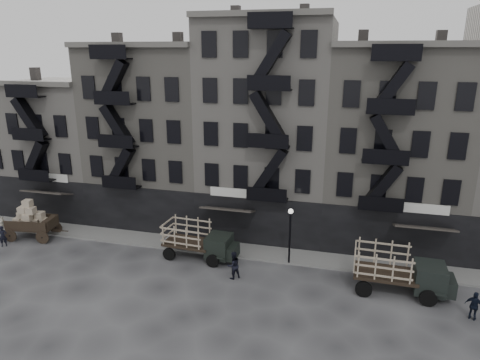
% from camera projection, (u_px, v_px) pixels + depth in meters
% --- Properties ---
extents(ground, '(140.00, 140.00, 0.00)m').
position_uv_depth(ground, '(240.00, 277.00, 29.20)').
color(ground, '#38383A').
rests_on(ground, ground).
extents(sidewalk, '(55.00, 2.50, 0.15)m').
position_uv_depth(sidewalk, '(252.00, 251.00, 32.65)').
color(sidewalk, slate).
rests_on(sidewalk, ground).
extents(building_west, '(10.00, 11.35, 13.20)m').
position_uv_depth(building_west, '(65.00, 145.00, 41.30)').
color(building_west, '#A39E96').
rests_on(building_west, ground).
extents(building_midwest, '(10.00, 11.35, 16.20)m').
position_uv_depth(building_midwest, '(160.00, 135.00, 38.47)').
color(building_midwest, gray).
rests_on(building_midwest, ground).
extents(building_center, '(10.00, 11.35, 18.20)m').
position_uv_depth(building_center, '(269.00, 129.00, 35.78)').
color(building_center, '#A39E96').
rests_on(building_center, ground).
extents(building_mideast, '(10.00, 11.35, 16.20)m').
position_uv_depth(building_mideast, '(393.00, 147.00, 33.69)').
color(building_mideast, gray).
rests_on(building_mideast, ground).
extents(lamp_post, '(0.36, 0.36, 4.28)m').
position_uv_depth(lamp_post, '(290.00, 229.00, 30.07)').
color(lamp_post, black).
rests_on(lamp_post, ground).
extents(wagon, '(4.09, 2.54, 3.26)m').
position_uv_depth(wagon, '(30.00, 216.00, 34.73)').
color(wagon, black).
rests_on(wagon, ground).
extents(stake_truck_west, '(5.63, 2.60, 2.76)m').
position_uv_depth(stake_truck_west, '(198.00, 238.00, 31.43)').
color(stake_truck_west, black).
rests_on(stake_truck_west, ground).
extents(stake_truck_east, '(6.07, 2.64, 3.01)m').
position_uv_depth(stake_truck_east, '(400.00, 268.00, 26.86)').
color(stake_truck_east, black).
rests_on(stake_truck_east, ground).
extents(pedestrian_west, '(0.73, 0.67, 1.68)m').
position_uv_depth(pedestrian_west, '(3.00, 236.00, 33.45)').
color(pedestrian_west, black).
rests_on(pedestrian_west, ground).
extents(pedestrian_mid, '(1.19, 1.18, 1.94)m').
position_uv_depth(pedestrian_mid, '(233.00, 265.00, 28.74)').
color(pedestrian_mid, black).
rests_on(pedestrian_mid, ground).
extents(policeman, '(1.11, 0.83, 1.75)m').
position_uv_depth(policeman, '(474.00, 306.00, 24.35)').
color(policeman, black).
rests_on(policeman, ground).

